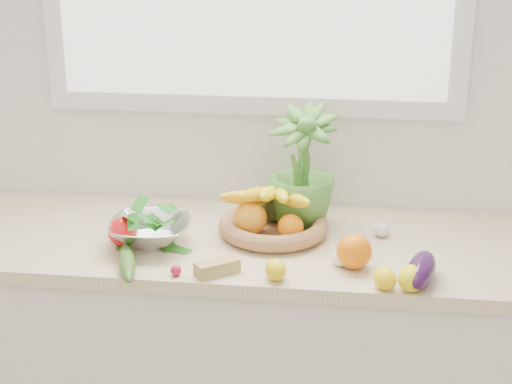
# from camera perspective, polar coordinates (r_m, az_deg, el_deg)

# --- Properties ---
(back_wall) EXTENTS (4.50, 0.02, 2.70)m
(back_wall) POSITION_cam_1_polar(r_m,az_deg,el_deg) (2.45, -0.21, 9.22)
(back_wall) COLOR white
(back_wall) RESTS_ON ground
(counter_cabinet) EXTENTS (2.20, 0.58, 0.86)m
(counter_cabinet) POSITION_cam_1_polar(r_m,az_deg,el_deg) (2.52, -1.10, -13.14)
(counter_cabinet) COLOR silver
(counter_cabinet) RESTS_ON ground
(countertop) EXTENTS (2.24, 0.62, 0.04)m
(countertop) POSITION_cam_1_polar(r_m,az_deg,el_deg) (2.31, -1.17, -3.74)
(countertop) COLOR beige
(countertop) RESTS_ON counter_cabinet
(orange_loose) EXTENTS (0.11, 0.11, 0.09)m
(orange_loose) POSITION_cam_1_polar(r_m,az_deg,el_deg) (2.11, 7.15, -4.32)
(orange_loose) COLOR orange
(orange_loose) RESTS_ON countertop
(lemon_a) EXTENTS (0.08, 0.09, 0.06)m
(lemon_a) POSITION_cam_1_polar(r_m,az_deg,el_deg) (2.04, 1.44, -5.67)
(lemon_a) COLOR yellow
(lemon_a) RESTS_ON countertop
(lemon_b) EXTENTS (0.10, 0.11, 0.07)m
(lemon_b) POSITION_cam_1_polar(r_m,az_deg,el_deg) (2.02, 11.29, -6.16)
(lemon_b) COLOR yellow
(lemon_b) RESTS_ON countertop
(lemon_c) EXTENTS (0.08, 0.09, 0.06)m
(lemon_c) POSITION_cam_1_polar(r_m,az_deg,el_deg) (2.01, 9.35, -6.24)
(lemon_c) COLOR yellow
(lemon_c) RESTS_ON countertop
(apple) EXTENTS (0.10, 0.10, 0.08)m
(apple) POSITION_cam_1_polar(r_m,az_deg,el_deg) (2.26, -9.68, -2.86)
(apple) COLOR red
(apple) RESTS_ON countertop
(ginger) EXTENTS (0.12, 0.11, 0.04)m
(ginger) POSITION_cam_1_polar(r_m,az_deg,el_deg) (2.07, -2.85, -5.49)
(ginger) COLOR tan
(ginger) RESTS_ON countertop
(garlic_a) EXTENTS (0.05, 0.05, 0.04)m
(garlic_a) POSITION_cam_1_polar(r_m,az_deg,el_deg) (2.19, 7.64, -4.17)
(garlic_a) COLOR white
(garlic_a) RESTS_ON countertop
(garlic_b) EXTENTS (0.05, 0.05, 0.04)m
(garlic_b) POSITION_cam_1_polar(r_m,az_deg,el_deg) (2.32, 9.14, -2.76)
(garlic_b) COLOR silver
(garlic_b) RESTS_ON countertop
(garlic_c) EXTENTS (0.06, 0.06, 0.05)m
(garlic_c) POSITION_cam_1_polar(r_m,az_deg,el_deg) (2.13, 6.26, -4.76)
(garlic_c) COLOR white
(garlic_c) RESTS_ON countertop
(eggplant) EXTENTS (0.11, 0.20, 0.07)m
(eggplant) POSITION_cam_1_polar(r_m,az_deg,el_deg) (2.06, 11.92, -5.54)
(eggplant) COLOR #2D0F39
(eggplant) RESTS_ON countertop
(cucumber) EXTENTS (0.11, 0.24, 0.04)m
(cucumber) POSITION_cam_1_polar(r_m,az_deg,el_deg) (2.12, -9.35, -5.09)
(cucumber) COLOR #2E581A
(cucumber) RESTS_ON countertop
(radish) EXTENTS (0.04, 0.04, 0.03)m
(radish) POSITION_cam_1_polar(r_m,az_deg,el_deg) (2.07, -5.84, -5.69)
(radish) COLOR #B41642
(radish) RESTS_ON countertop
(potted_herb) EXTENTS (0.24, 0.24, 0.36)m
(potted_herb) POSITION_cam_1_polar(r_m,az_deg,el_deg) (2.31, 3.38, 1.87)
(potted_herb) COLOR #4A8731
(potted_herb) RESTS_ON countertop
(fruit_basket) EXTENTS (0.36, 0.36, 0.18)m
(fruit_basket) POSITION_cam_1_polar(r_m,az_deg,el_deg) (2.30, 1.21, -1.97)
(fruit_basket) COLOR #A67349
(fruit_basket) RESTS_ON countertop
(colander_with_spinach) EXTENTS (0.25, 0.25, 0.12)m
(colander_with_spinach) POSITION_cam_1_polar(r_m,az_deg,el_deg) (2.24, -7.73, -2.42)
(colander_with_spinach) COLOR silver
(colander_with_spinach) RESTS_ON countertop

